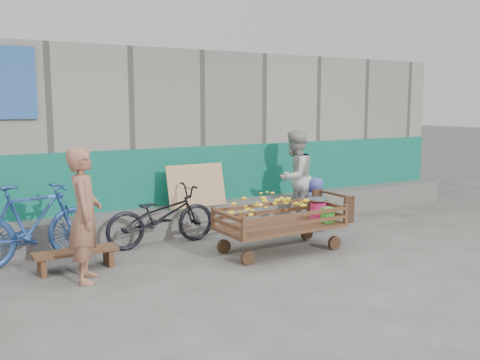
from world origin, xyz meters
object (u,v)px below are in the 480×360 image
bench (76,255)px  child (316,204)px  banana_cart (278,213)px  bicycle_blue (32,224)px  bicycle_dark (161,216)px  woman (295,178)px  vendor_man (85,215)px

bench → child: child is taller
banana_cart → bicycle_blue: bicycle_blue is taller
bicycle_dark → bench: bearing=111.7°
bench → woman: size_ratio=0.63×
bicycle_blue → bench: bearing=-154.7°
bench → child: 4.00m
woman → bicycle_blue: bearing=-20.5°
banana_cart → bench: banana_cart is taller
banana_cart → bicycle_dark: (-1.30, 1.19, -0.11)m
bicycle_dark → vendor_man: bearing=127.1°
banana_cart → vendor_man: 2.72m
bench → woman: bearing=10.2°
bicycle_blue → vendor_man: bearing=-169.1°
banana_cart → child: (1.27, 0.74, -0.11)m
bench → child: size_ratio=1.17×
bicycle_dark → woman: bearing=-87.2°
woman → bicycle_blue: 4.41m
bench → bicycle_blue: size_ratio=0.58×
bench → bicycle_dark: bearing=22.1°
bicycle_dark → child: bearing=-100.4°
vendor_man → woman: (3.98, 1.22, 0.02)m
banana_cart → bicycle_blue: bearing=159.1°
vendor_man → bicycle_dark: vendor_man is taller
bench → bicycle_blue: bicycle_blue is taller
child → bicycle_dark: bearing=-11.8°
bicycle_dark → bicycle_blue: 1.83m
bicycle_dark → bicycle_blue: (-1.82, 0.00, 0.09)m
bench → woman: 4.10m
banana_cart → bench: (-2.71, 0.62, -0.37)m
vendor_man → child: bearing=-61.7°
child → bicycle_blue: size_ratio=0.50×
vendor_man → bicycle_dark: size_ratio=0.94×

